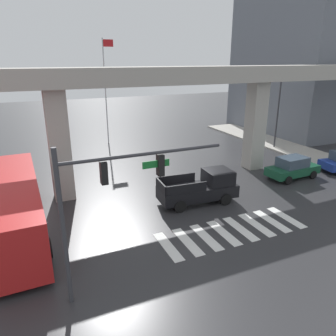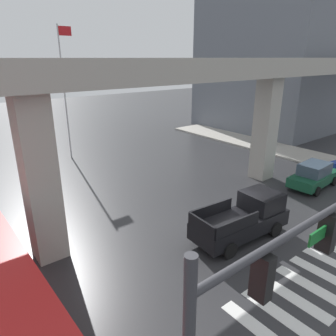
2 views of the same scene
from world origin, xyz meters
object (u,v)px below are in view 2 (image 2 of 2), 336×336
(sedan_dark_green, at_px, (314,175))
(pickup_truck, at_px, (245,218))
(traffic_signal_mast, at_px, (262,307))
(street_lamp_mid_block, at_px, (267,102))
(flagpole, at_px, (65,85))

(sedan_dark_green, bearing_deg, pickup_truck, -173.26)
(traffic_signal_mast, distance_m, street_lamp_mid_block, 25.69)
(sedan_dark_green, relative_size, flagpole, 0.40)
(street_lamp_mid_block, relative_size, flagpole, 0.66)
(street_lamp_mid_block, bearing_deg, flagpole, 149.14)
(pickup_truck, bearing_deg, street_lamp_mid_block, 32.29)
(pickup_truck, relative_size, flagpole, 0.48)
(sedan_dark_green, height_order, flagpole, flagpole)
(pickup_truck, relative_size, street_lamp_mid_block, 0.72)
(traffic_signal_mast, height_order, flagpole, flagpole)
(pickup_truck, height_order, traffic_signal_mast, traffic_signal_mast)
(street_lamp_mid_block, bearing_deg, traffic_signal_mast, -145.37)
(pickup_truck, bearing_deg, sedan_dark_green, 6.74)
(traffic_signal_mast, height_order, street_lamp_mid_block, street_lamp_mid_block)
(traffic_signal_mast, relative_size, flagpole, 0.59)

